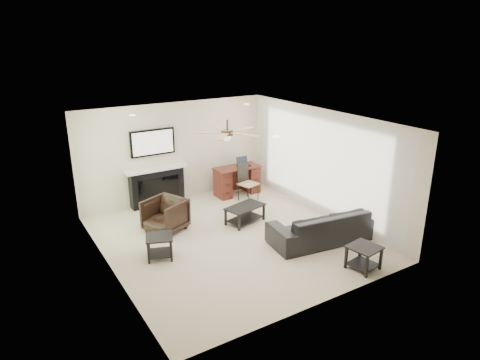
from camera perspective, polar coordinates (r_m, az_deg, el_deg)
The scene contains 10 objects.
room_shell at distance 8.65m, azimuth -0.52°, elevation 2.81°, with size 5.50×5.54×2.52m.
sofa at distance 9.04m, azimuth 11.03°, elevation -6.00°, with size 2.26×0.89×0.66m, color black.
armchair at distance 9.42m, azimuth -9.95°, elevation -4.65°, with size 0.77×0.80×0.72m, color black.
coffee_table at distance 9.74m, azimuth 0.67°, elevation -4.59°, with size 0.90×0.50×0.40m, color black.
end_table_near at distance 8.22m, azimuth 16.13°, elevation -9.91°, with size 0.52×0.52×0.45m, color black.
end_table_left at distance 8.42m, azimuth -10.66°, elevation -8.73°, with size 0.50×0.50×0.45m, color black.
fireplace_unit at distance 10.70m, azimuth -11.14°, elevation 1.56°, with size 1.52×0.34×1.91m, color black.
desk at distance 11.38m, azimuth -0.39°, elevation -0.07°, with size 1.22×0.56×0.76m, color #3D170F.
desk_chair at distance 10.90m, azimuth 1.11°, elevation -0.35°, with size 0.42×0.44×0.97m, color black.
laptop at distance 11.31m, azimuth 0.52°, elevation 2.44°, with size 0.33×0.24×0.23m, color black.
Camera 1 is at (-4.11, -7.03, 4.09)m, focal length 32.00 mm.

